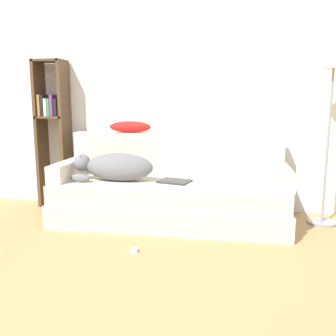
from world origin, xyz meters
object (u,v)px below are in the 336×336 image
dog (115,167)px  power_adapter (134,250)px  couch (170,202)px  bookshelf (53,125)px  laptop (175,181)px  floor_lamp (331,97)px  throw_pillow (130,127)px

dog → power_adapter: dog is taller
couch → bookshelf: size_ratio=1.39×
couch → laptop: (0.05, -0.02, 0.22)m
dog → power_adapter: bearing=-62.4°
bookshelf → floor_lamp: 2.88m
dog → throw_pillow: bearing=85.0°
laptop → power_adapter: bearing=-90.4°
couch → dog: dog is taller
bookshelf → throw_pillow: bearing=-1.3°
couch → laptop: bearing=-23.7°
power_adapter → floor_lamp: bearing=31.3°
laptop → bookshelf: bearing=178.6°
power_adapter → laptop: bearing=74.9°
power_adapter → couch: bearing=78.9°
couch → floor_lamp: size_ratio=1.37×
laptop → throw_pillow: throw_pillow is taller
dog → laptop: bearing=3.1°
couch → bookshelf: 1.61m
couch → dog: size_ratio=2.81×
dog → bookshelf: size_ratio=0.49×
throw_pillow → power_adapter: (0.34, -1.15, -0.89)m
bookshelf → floor_lamp: bearing=-3.7°
throw_pillow → floor_lamp: (1.96, -0.16, 0.31)m
dog → couch: bearing=5.7°
laptop → floor_lamp: size_ratio=0.21×
laptop → throw_pillow: bearing=158.6°
dog → laptop: 0.60m
couch → laptop: laptop is taller
laptop → throw_pillow: 0.83m
dog → bookshelf: bearing=152.4°
dog → bookshelf: 1.03m
laptop → couch: bearing=171.0°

